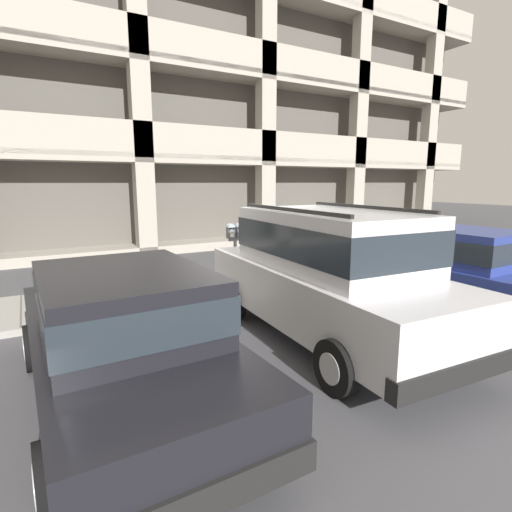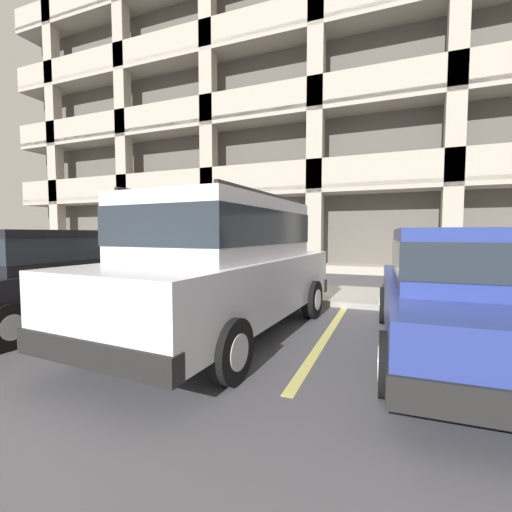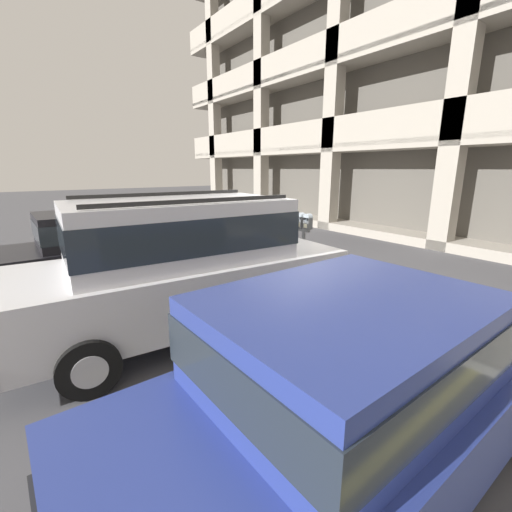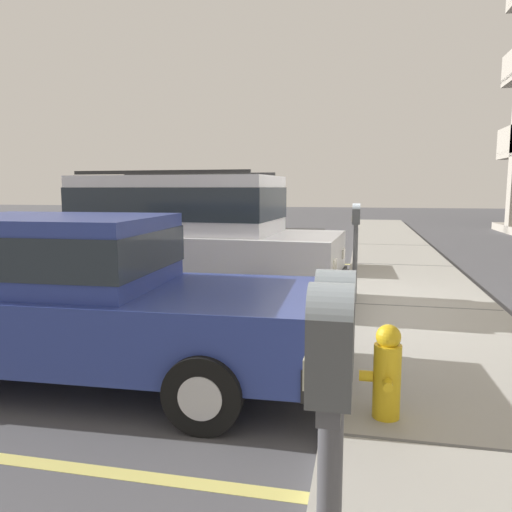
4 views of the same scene
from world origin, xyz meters
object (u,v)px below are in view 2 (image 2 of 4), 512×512
(parking_meter_near, at_px, (269,246))
(parking_garage, at_px, (338,85))
(dark_hatchback, at_px, (464,291))
(silver_suv, at_px, (225,261))
(fire_hydrant, at_px, (465,288))
(red_sedan, at_px, (49,273))

(parking_meter_near, relative_size, parking_garage, 0.05)
(parking_garage, bearing_deg, dark_hatchback, -75.34)
(silver_suv, bearing_deg, fire_hydrant, 42.51)
(silver_suv, bearing_deg, parking_garage, 95.53)
(dark_hatchback, relative_size, parking_garage, 0.14)
(red_sedan, bearing_deg, fire_hydrant, 25.24)
(silver_suv, distance_m, red_sedan, 3.14)
(red_sedan, xyz_separation_m, parking_meter_near, (2.86, 3.02, 0.38))
(silver_suv, xyz_separation_m, red_sedan, (-3.10, -0.43, -0.27))
(red_sedan, bearing_deg, dark_hatchback, 3.44)
(parking_garage, relative_size, fire_hydrant, 45.71)
(silver_suv, height_order, parking_meter_near, silver_suv)
(parking_meter_near, bearing_deg, dark_hatchback, -37.29)
(red_sedan, relative_size, fire_hydrant, 6.45)
(parking_garage, bearing_deg, red_sedan, -100.41)
(dark_hatchback, distance_m, fire_hydrant, 2.88)
(parking_meter_near, xyz_separation_m, parking_garage, (-0.27, 11.12, 7.83))
(silver_suv, xyz_separation_m, fire_hydrant, (3.55, 2.89, -0.62))
(parking_meter_near, bearing_deg, silver_suv, -84.65)
(parking_meter_near, distance_m, fire_hydrant, 3.88)
(parking_garage, bearing_deg, fire_hydrant, -69.44)
(fire_hydrant, bearing_deg, dark_hatchback, -99.96)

